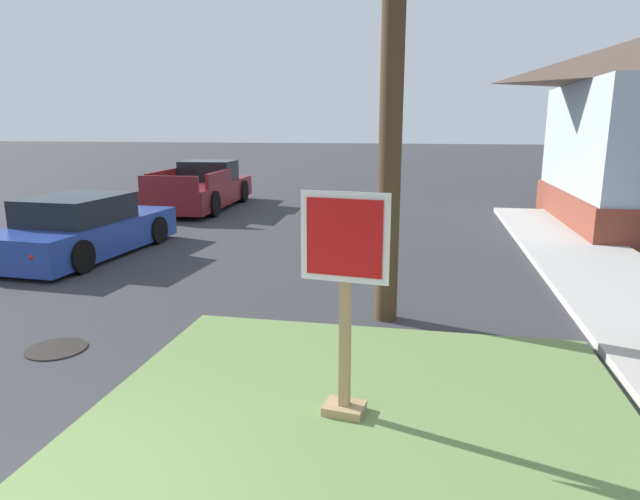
{
  "coord_description": "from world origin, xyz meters",
  "views": [
    {
      "loc": [
        2.84,
        -2.24,
        2.64
      ],
      "look_at": [
        1.57,
        4.19,
        1.14
      ],
      "focal_mm": 30.84,
      "sensor_mm": 36.0,
      "label": 1
    }
  ],
  "objects_px": {
    "parked_sedan_blue": "(84,229)",
    "pickup_truck_maroon": "(203,189)",
    "manhole_cover": "(56,349)",
    "stop_sign": "(345,309)"
  },
  "relations": [
    {
      "from": "manhole_cover",
      "to": "pickup_truck_maroon",
      "type": "height_order",
      "value": "pickup_truck_maroon"
    },
    {
      "from": "manhole_cover",
      "to": "stop_sign",
      "type": "bearing_deg",
      "value": -14.74
    },
    {
      "from": "manhole_cover",
      "to": "parked_sedan_blue",
      "type": "distance_m",
      "value": 5.25
    },
    {
      "from": "pickup_truck_maroon",
      "to": "parked_sedan_blue",
      "type": "bearing_deg",
      "value": -87.94
    },
    {
      "from": "parked_sedan_blue",
      "to": "pickup_truck_maroon",
      "type": "relative_size",
      "value": 0.81
    },
    {
      "from": "stop_sign",
      "to": "pickup_truck_maroon",
      "type": "relative_size",
      "value": 0.37
    },
    {
      "from": "pickup_truck_maroon",
      "to": "stop_sign",
      "type": "bearing_deg",
      "value": -62.03
    },
    {
      "from": "stop_sign",
      "to": "parked_sedan_blue",
      "type": "xyz_separation_m",
      "value": [
        -6.26,
        5.48,
        -0.53
      ]
    },
    {
      "from": "stop_sign",
      "to": "manhole_cover",
      "type": "height_order",
      "value": "stop_sign"
    },
    {
      "from": "manhole_cover",
      "to": "parked_sedan_blue",
      "type": "xyz_separation_m",
      "value": [
        -2.61,
        4.52,
        0.53
      ]
    }
  ]
}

